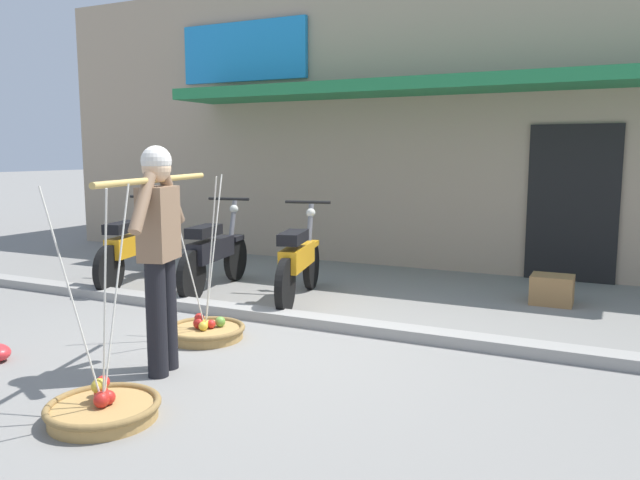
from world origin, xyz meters
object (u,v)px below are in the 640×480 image
object	(u,v)px
fruit_vendor	(159,244)
motorcycle_second_in_row	(214,253)
motorcycle_nearest_shop	(133,249)
wooden_crate	(552,290)
motorcycle_third_in_row	(299,261)
fruit_basket_right_side	(103,408)
fruit_basket_left_side	(206,330)

from	to	relation	value
fruit_vendor	motorcycle_second_in_row	world-z (taller)	fruit_vendor
motorcycle_nearest_shop	wooden_crate	xyz separation A→B (m)	(4.84, 1.18, -0.29)
motorcycle_nearest_shop	motorcycle_second_in_row	bearing A→B (deg)	6.41
fruit_vendor	motorcycle_third_in_row	size ratio (longest dim) A/B	0.95
motorcycle_second_in_row	motorcycle_third_in_row	world-z (taller)	same
fruit_basket_right_side	fruit_vendor	bearing A→B (deg)	104.94
motorcycle_second_in_row	wooden_crate	xyz separation A→B (m)	(3.71, 1.06, -0.29)
motorcycle_nearest_shop	motorcycle_third_in_row	world-z (taller)	same
fruit_basket_right_side	motorcycle_third_in_row	world-z (taller)	fruit_basket_right_side
fruit_basket_right_side	motorcycle_nearest_shop	distance (m)	4.17
motorcycle_nearest_shop	motorcycle_second_in_row	size ratio (longest dim) A/B	0.99
fruit_vendor	wooden_crate	xyz separation A→B (m)	(2.42, 3.54, -0.82)
fruit_basket_left_side	motorcycle_second_in_row	xyz separation A→B (m)	(-1.07, 1.65, 0.38)
wooden_crate	fruit_vendor	bearing A→B (deg)	-124.32
fruit_basket_right_side	motorcycle_third_in_row	size ratio (longest dim) A/B	0.81
motorcycle_second_in_row	wooden_crate	world-z (taller)	motorcycle_second_in_row
motorcycle_nearest_shop	fruit_basket_right_side	bearing A→B (deg)	-50.35
fruit_basket_right_side	wooden_crate	size ratio (longest dim) A/B	3.30
wooden_crate	fruit_basket_right_side	bearing A→B (deg)	-116.63
motorcycle_second_in_row	fruit_basket_left_side	bearing A→B (deg)	-56.98
fruit_basket_right_side	motorcycle_nearest_shop	world-z (taller)	fruit_basket_right_side
motorcycle_second_in_row	motorcycle_nearest_shop	bearing A→B (deg)	-173.59
motorcycle_nearest_shop	motorcycle_second_in_row	distance (m)	1.14
fruit_basket_left_side	motorcycle_third_in_row	xyz separation A→B (m)	(0.08, 1.63, 0.38)
wooden_crate	motorcycle_third_in_row	bearing A→B (deg)	-157.20
fruit_basket_left_side	motorcycle_nearest_shop	size ratio (longest dim) A/B	0.81
fruit_vendor	fruit_basket_right_side	size ratio (longest dim) A/B	1.17
motorcycle_nearest_shop	fruit_basket_left_side	bearing A→B (deg)	-34.64
motorcycle_second_in_row	wooden_crate	bearing A→B (deg)	15.90
fruit_basket_right_side	wooden_crate	world-z (taller)	fruit_basket_right_side
fruit_vendor	fruit_basket_left_side	distance (m)	1.25
motorcycle_third_in_row	wooden_crate	size ratio (longest dim) A/B	4.05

